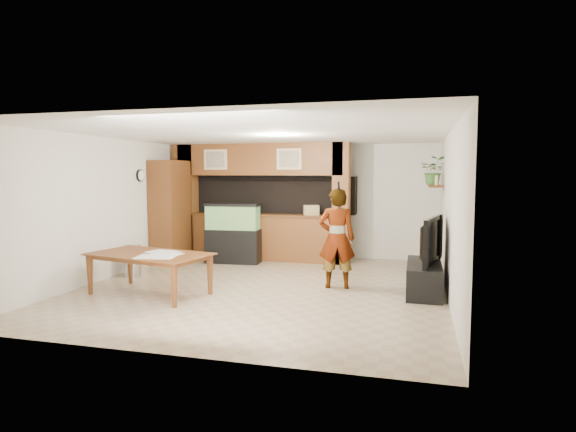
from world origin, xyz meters
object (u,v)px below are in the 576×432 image
(television, at_px, (425,240))
(dining_table, at_px, (148,274))
(aquarium, at_px, (233,234))
(person, at_px, (337,238))
(pantry_cabinet, at_px, (170,212))

(television, xyz_separation_m, dining_table, (-4.25, -1.30, -0.53))
(aquarium, height_order, person, person)
(television, bearing_deg, aquarium, 79.21)
(television, distance_m, person, 1.43)
(aquarium, bearing_deg, dining_table, -98.66)
(person, distance_m, dining_table, 3.13)
(pantry_cabinet, bearing_deg, television, -15.12)
(person, bearing_deg, dining_table, 13.79)
(television, bearing_deg, dining_table, 119.09)
(aquarium, relative_size, dining_table, 0.68)
(pantry_cabinet, distance_m, aquarium, 1.47)
(aquarium, distance_m, television, 4.33)
(aquarium, height_order, dining_table, aquarium)
(television, bearing_deg, person, 103.13)
(television, relative_size, dining_table, 0.69)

